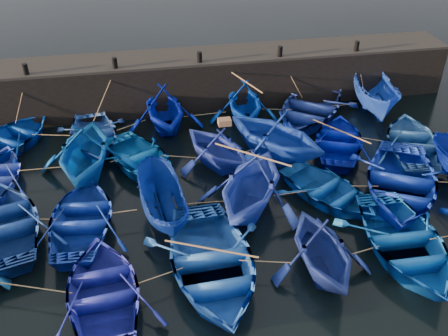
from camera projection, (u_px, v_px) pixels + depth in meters
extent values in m
plane|color=black|center=(241.00, 234.00, 17.68)|extent=(120.00, 120.00, 0.00)
cube|color=black|center=(198.00, 81.00, 25.52)|extent=(26.00, 2.50, 2.50)
cube|color=black|center=(197.00, 56.00, 24.78)|extent=(26.00, 2.50, 0.12)
cylinder|color=black|center=(25.00, 69.00, 22.66)|extent=(0.24, 0.24, 0.50)
cylinder|color=black|center=(115.00, 63.00, 23.27)|extent=(0.24, 0.24, 0.50)
cylinder|color=black|center=(200.00, 57.00, 23.88)|extent=(0.24, 0.24, 0.50)
cylinder|color=black|center=(280.00, 51.00, 24.48)|extent=(0.24, 0.24, 0.50)
cylinder|color=black|center=(357.00, 46.00, 25.09)|extent=(0.24, 0.24, 0.50)
imported|color=navy|center=(12.00, 138.00, 22.28)|extent=(5.36, 5.67, 0.96)
imported|color=#264D95|center=(93.00, 135.00, 22.49)|extent=(3.72, 4.83, 0.93)
imported|color=#011295|center=(164.00, 108.00, 23.33)|extent=(3.89, 4.43, 2.21)
imported|color=#0337CA|center=(244.00, 101.00, 24.03)|extent=(3.79, 4.27, 2.07)
imported|color=navy|center=(310.00, 108.00, 24.47)|extent=(6.60, 6.96, 1.17)
imported|color=blue|center=(375.00, 95.00, 24.86)|extent=(2.68, 5.08, 1.87)
imported|color=#064791|center=(85.00, 150.00, 19.99)|extent=(4.61, 5.18, 2.49)
imported|color=blue|center=(141.00, 159.00, 20.85)|extent=(4.87, 5.44, 0.93)
imported|color=#21369D|center=(217.00, 146.00, 20.67)|extent=(4.75, 4.94, 2.00)
imported|color=#133AB6|center=(276.00, 133.00, 21.08)|extent=(6.15, 6.23, 2.48)
imported|color=#000FA5|center=(340.00, 141.00, 22.09)|extent=(4.67, 5.34, 0.92)
imported|color=#265A99|center=(413.00, 142.00, 21.92)|extent=(4.90, 5.76, 1.01)
imported|color=navy|center=(4.00, 222.00, 17.40)|extent=(4.90, 5.92, 1.07)
imported|color=navy|center=(83.00, 218.00, 17.66)|extent=(3.77, 4.98, 0.97)
imported|color=navy|center=(162.00, 202.00, 17.94)|extent=(2.02, 4.25, 1.58)
imported|color=#243FB8|center=(251.00, 183.00, 18.13)|extent=(5.83, 6.05, 2.45)
imported|color=#0B49A7|center=(329.00, 191.00, 19.06)|extent=(4.74, 5.19, 0.88)
imported|color=#0F2CB4|center=(400.00, 183.00, 19.24)|extent=(6.30, 7.00, 1.19)
imported|color=navy|center=(104.00, 290.00, 14.88)|extent=(3.75, 4.94, 0.96)
imported|color=blue|center=(211.00, 263.00, 15.67)|extent=(4.28, 5.82, 1.17)
imported|color=navy|center=(322.00, 249.00, 15.63)|extent=(3.39, 3.90, 2.00)
imported|color=blue|center=(405.00, 243.00, 16.51)|extent=(3.90, 5.34, 1.09)
cube|color=brown|center=(224.00, 122.00, 20.08)|extent=(0.52, 0.38, 0.26)
cylinder|color=tan|center=(52.00, 135.00, 22.34)|extent=(1.78, 0.45, 0.04)
cylinder|color=tan|center=(130.00, 126.00, 23.04)|extent=(1.53, 0.89, 0.04)
cylinder|color=tan|center=(205.00, 114.00, 23.97)|extent=(2.07, 0.13, 0.04)
cylinder|color=tan|center=(277.00, 109.00, 24.39)|extent=(1.44, 0.41, 0.04)
cylinder|color=tan|center=(342.00, 105.00, 24.78)|extent=(1.59, 0.13, 0.04)
cylinder|color=tan|center=(42.00, 169.00, 20.12)|extent=(1.81, 0.07, 0.04)
cylinder|color=tan|center=(114.00, 161.00, 20.59)|extent=(0.35, 0.15, 0.04)
cylinder|color=tan|center=(179.00, 157.00, 20.86)|extent=(1.40, 0.48, 0.04)
cylinder|color=tan|center=(247.00, 151.00, 21.20)|extent=(0.76, 0.23, 0.04)
cylinder|color=tan|center=(308.00, 143.00, 21.76)|extent=(1.21, 0.18, 0.04)
cylinder|color=tan|center=(377.00, 140.00, 21.97)|extent=(1.35, 0.79, 0.04)
cylinder|color=tan|center=(44.00, 219.00, 17.51)|extent=(0.88, 0.24, 0.04)
cylinder|color=tan|center=(123.00, 212.00, 17.85)|extent=(1.02, 0.07, 0.04)
cylinder|color=tan|center=(207.00, 202.00, 18.29)|extent=(1.48, 0.12, 0.04)
cylinder|color=tan|center=(290.00, 193.00, 18.75)|extent=(1.28, 0.07, 0.04)
cylinder|color=tan|center=(365.00, 186.00, 19.13)|extent=(1.03, 0.24, 0.04)
cylinder|color=tan|center=(436.00, 182.00, 19.37)|extent=(1.06, 0.31, 0.04)
cylinder|color=tan|center=(27.00, 287.00, 14.92)|extent=(2.75, 1.07, 0.04)
cylinder|color=tan|center=(159.00, 276.00, 15.27)|extent=(1.53, 0.46, 0.04)
cylinder|color=tan|center=(266.00, 262.00, 15.79)|extent=(1.67, 0.46, 0.04)
cylinder|color=tan|center=(363.00, 251.00, 16.19)|extent=(1.22, 0.25, 0.04)
cylinder|color=tan|center=(21.00, 100.00, 22.97)|extent=(0.89, 0.72, 2.09)
cylinder|color=tan|center=(105.00, 95.00, 23.37)|extent=(1.31, 1.13, 2.09)
cylinder|color=tan|center=(181.00, 85.00, 24.28)|extent=(1.98, 0.27, 2.09)
cylinder|color=tan|center=(220.00, 82.00, 24.61)|extent=(1.95, 0.18, 2.09)
cylinder|color=tan|center=(291.00, 78.00, 25.00)|extent=(1.19, 0.56, 2.09)
cylinder|color=tan|center=(360.00, 72.00, 25.60)|extent=(0.59, 0.47, 2.08)
cylinder|color=#99724C|center=(245.00, 81.00, 23.43)|extent=(1.08, 2.84, 0.06)
cylinder|color=#99724C|center=(341.00, 131.00, 21.82)|extent=(1.77, 2.49, 0.06)
cylinder|color=#99724C|center=(252.00, 154.00, 17.42)|extent=(2.34, 1.97, 0.06)
cylinder|color=#99724C|center=(211.00, 249.00, 15.33)|extent=(2.74, 1.32, 0.06)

